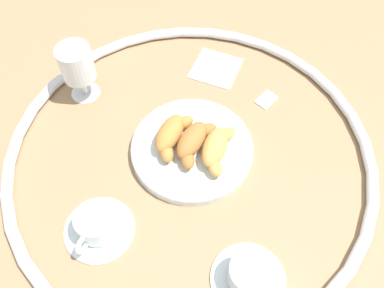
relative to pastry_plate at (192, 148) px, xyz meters
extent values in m
plane|color=#997551|center=(0.01, 0.00, -0.01)|extent=(2.20, 2.20, 0.00)
torus|color=silver|center=(0.01, 0.00, 0.00)|extent=(0.78, 0.78, 0.02)
cylinder|color=silver|center=(0.00, 0.00, 0.00)|extent=(0.26, 0.26, 0.02)
torus|color=silver|center=(0.00, 0.00, 0.01)|extent=(0.26, 0.26, 0.01)
ellipsoid|color=#BC7A38|center=(0.00, -0.05, 0.03)|extent=(0.10, 0.06, 0.04)
ellipsoid|color=#BC7A38|center=(0.04, -0.04, 0.02)|extent=(0.05, 0.05, 0.03)
ellipsoid|color=#BC7A38|center=(-0.04, -0.03, 0.02)|extent=(0.05, 0.05, 0.03)
ellipsoid|color=#AD6B33|center=(0.00, 0.00, 0.03)|extent=(0.11, 0.06, 0.04)
ellipsoid|color=#AD6B33|center=(0.04, 0.01, 0.02)|extent=(0.05, 0.04, 0.03)
ellipsoid|color=#AD6B33|center=(-0.04, 0.02, 0.02)|extent=(0.05, 0.05, 0.03)
ellipsoid|color=#D6994C|center=(0.00, 0.05, 0.03)|extent=(0.10, 0.05, 0.04)
ellipsoid|color=#D6994C|center=(0.04, 0.06, 0.02)|extent=(0.05, 0.05, 0.03)
ellipsoid|color=#D6994C|center=(-0.04, 0.06, 0.02)|extent=(0.05, 0.05, 0.03)
cylinder|color=silver|center=(0.23, -0.11, -0.01)|extent=(0.14, 0.14, 0.01)
cylinder|color=silver|center=(0.23, -0.11, 0.02)|extent=(0.08, 0.08, 0.05)
cylinder|color=#937A60|center=(0.23, -0.11, 0.04)|extent=(0.07, 0.07, 0.01)
torus|color=silver|center=(0.27, -0.12, 0.02)|extent=(0.04, 0.01, 0.04)
cylinder|color=silver|center=(0.23, 0.18, -0.01)|extent=(0.14, 0.14, 0.01)
cylinder|color=silver|center=(0.23, 0.18, 0.02)|extent=(0.08, 0.08, 0.05)
cylinder|color=#937A60|center=(0.23, 0.18, 0.04)|extent=(0.07, 0.07, 0.01)
cylinder|color=white|center=(-0.08, -0.29, -0.01)|extent=(0.07, 0.07, 0.01)
cylinder|color=white|center=(-0.08, -0.29, 0.02)|extent=(0.01, 0.01, 0.05)
cylinder|color=white|center=(-0.08, -0.29, 0.09)|extent=(0.08, 0.08, 0.08)
cylinder|color=gold|center=(-0.08, -0.29, 0.07)|extent=(0.07, 0.07, 0.05)
cube|color=white|center=(-0.19, 0.12, -0.01)|extent=(0.06, 0.05, 0.01)
cube|color=silver|center=(-0.25, -0.02, -0.01)|extent=(0.12, 0.12, 0.01)
camera|label=1|loc=(0.46, 0.15, 0.74)|focal=38.45mm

